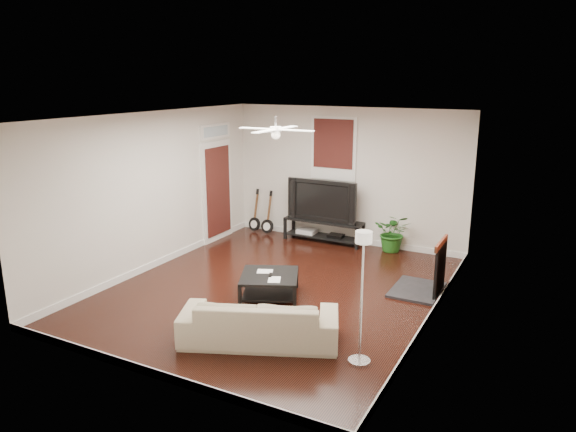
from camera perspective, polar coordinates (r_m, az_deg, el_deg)
room at (r=8.41m, az=-1.27°, el=1.04°), size 5.01×6.01×2.81m
brick_accent at (r=8.52m, az=16.95°, el=0.57°), size 0.02×2.20×2.80m
fireplace at (r=8.83m, az=14.66°, el=-5.14°), size 0.80×1.10×0.92m
window_back at (r=11.08m, az=4.85°, el=7.16°), size 1.00×0.06×1.30m
door_left at (r=11.30m, az=-7.55°, el=3.64°), size 0.08×1.00×2.50m
tv_stand at (r=11.29m, az=3.81°, el=-1.56°), size 1.69×0.45×0.47m
tv at (r=11.14m, az=3.91°, el=1.76°), size 1.51×0.20×0.87m
coffee_table at (r=8.50m, az=-1.98°, el=-7.44°), size 1.16×1.16×0.37m
sofa at (r=7.11m, az=-3.06°, el=-11.01°), size 2.19×1.53×0.60m
floor_lamp at (r=6.45m, az=7.84°, el=-8.69°), size 0.36×0.36×1.67m
potted_plant at (r=10.80m, az=11.16°, el=-1.72°), size 0.78×0.70×0.78m
guitar_left at (r=11.96m, az=-3.62°, el=0.56°), size 0.32×0.25×0.96m
guitar_right at (r=11.76m, az=-2.23°, el=0.34°), size 0.30×0.22×0.96m
ceiling_fan at (r=8.21m, az=-1.31°, el=9.21°), size 1.24×1.24×0.32m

